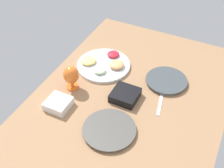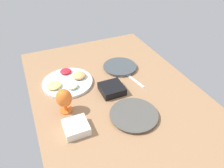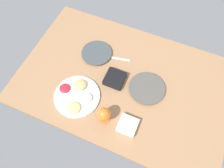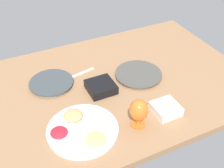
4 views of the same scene
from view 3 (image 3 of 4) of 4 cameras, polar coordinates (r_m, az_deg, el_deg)
name	(u,v)px [view 3 (image 3 of 4)]	position (r cm, az deg, el deg)	size (l,w,h in cm)	color
ground_plane	(123,81)	(159.98, 3.15, 0.73)	(160.00, 104.00, 4.00)	#99704C
dinner_plate_left	(97,53)	(170.44, -4.26, 8.50)	(24.65, 24.65, 2.15)	silver
dinner_plate_right	(147,88)	(156.07, 9.72, -1.05)	(27.30, 27.30, 1.97)	silver
fruit_platter	(77,96)	(152.69, -9.67, -3.23)	(33.59, 33.59, 4.98)	silver
hurricane_glass_orange	(104,115)	(137.41, -2.23, -8.50)	(9.07, 9.07, 15.08)	orange
square_bowl_white	(128,125)	(142.36, 4.36, -11.32)	(12.61, 12.61, 4.61)	white
square_bowl_black	(115,78)	(155.71, 0.78, 1.55)	(14.49, 14.49, 4.71)	black
fork_by_left_plate	(119,59)	(167.97, 1.94, 7.01)	(18.00, 1.80, 0.60)	silver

